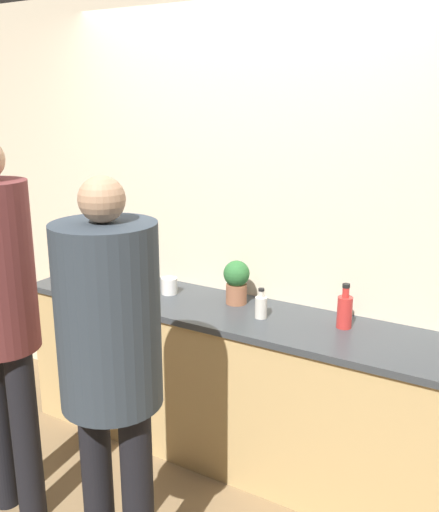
{
  "coord_description": "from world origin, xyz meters",
  "views": [
    {
      "loc": [
        1.4,
        -2.2,
        1.99
      ],
      "look_at": [
        0.0,
        0.13,
        1.23
      ],
      "focal_mm": 40.0,
      "sensor_mm": 36.0,
      "label": 1
    }
  ],
  "objects_px": {
    "fruit_bowl": "(127,289)",
    "cup_white": "(169,286)",
    "bottle_red": "(345,310)",
    "potted_plant": "(236,280)",
    "person_center": "(109,348)",
    "bottle_clear": "(261,306)"
  },
  "relations": [
    {
      "from": "fruit_bowl",
      "to": "cup_white",
      "type": "xyz_separation_m",
      "value": [
        0.19,
        0.15,
        0.01
      ]
    },
    {
      "from": "bottle_red",
      "to": "potted_plant",
      "type": "relative_size",
      "value": 0.93
    },
    {
      "from": "cup_white",
      "to": "potted_plant",
      "type": "height_order",
      "value": "potted_plant"
    },
    {
      "from": "person_center",
      "to": "bottle_red",
      "type": "height_order",
      "value": "person_center"
    },
    {
      "from": "person_center",
      "to": "bottle_red",
      "type": "bearing_deg",
      "value": 61.92
    },
    {
      "from": "bottle_clear",
      "to": "person_center",
      "type": "bearing_deg",
      "value": -99.23
    },
    {
      "from": "bottle_red",
      "to": "bottle_clear",
      "type": "bearing_deg",
      "value": -166.84
    },
    {
      "from": "fruit_bowl",
      "to": "bottle_clear",
      "type": "xyz_separation_m",
      "value": [
        0.83,
        0.09,
        0.03
      ]
    },
    {
      "from": "cup_white",
      "to": "bottle_red",
      "type": "bearing_deg",
      "value": 1.75
    },
    {
      "from": "bottle_clear",
      "to": "cup_white",
      "type": "distance_m",
      "value": 0.64
    },
    {
      "from": "person_center",
      "to": "fruit_bowl",
      "type": "distance_m",
      "value": 1.12
    },
    {
      "from": "fruit_bowl",
      "to": "bottle_red",
      "type": "bearing_deg",
      "value": 8.54
    },
    {
      "from": "fruit_bowl",
      "to": "bottle_red",
      "type": "distance_m",
      "value": 1.26
    },
    {
      "from": "cup_white",
      "to": "potted_plant",
      "type": "relative_size",
      "value": 0.39
    },
    {
      "from": "fruit_bowl",
      "to": "cup_white",
      "type": "relative_size",
      "value": 2.98
    },
    {
      "from": "bottle_clear",
      "to": "potted_plant",
      "type": "bearing_deg",
      "value": 150.09
    },
    {
      "from": "cup_white",
      "to": "potted_plant",
      "type": "bearing_deg",
      "value": 8.18
    },
    {
      "from": "bottle_clear",
      "to": "cup_white",
      "type": "height_order",
      "value": "bottle_clear"
    },
    {
      "from": "potted_plant",
      "to": "bottle_clear",
      "type": "bearing_deg",
      "value": -29.91
    },
    {
      "from": "person_center",
      "to": "potted_plant",
      "type": "xyz_separation_m",
      "value": [
        -0.06,
        1.1,
        -0.04
      ]
    },
    {
      "from": "person_center",
      "to": "cup_white",
      "type": "height_order",
      "value": "person_center"
    },
    {
      "from": "bottle_clear",
      "to": "cup_white",
      "type": "bearing_deg",
      "value": 174.14
    }
  ]
}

